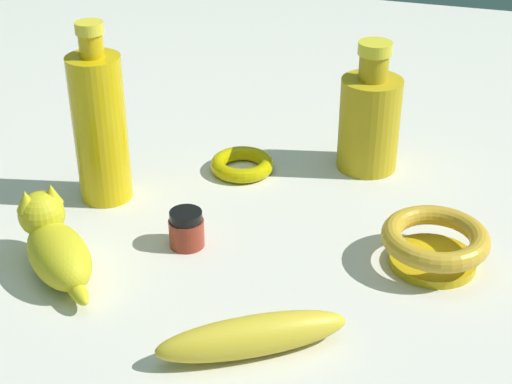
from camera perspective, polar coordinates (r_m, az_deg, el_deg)
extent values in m
plane|color=silver|center=(0.94, 0.00, -2.52)|extent=(2.00, 2.00, 0.00)
cylinder|color=gold|center=(0.89, 12.74, -4.88)|extent=(0.10, 0.10, 0.01)
torus|color=gold|center=(0.88, 12.96, -3.27)|extent=(0.12, 0.12, 0.02)
ellipsoid|color=gold|center=(0.75, -0.25, -10.47)|extent=(0.18, 0.13, 0.04)
cylinder|color=maroon|center=(0.90, -5.08, -2.97)|extent=(0.04, 0.04, 0.03)
cylinder|color=yellow|center=(0.89, -5.13, -2.18)|extent=(0.03, 0.03, 0.00)
cylinder|color=black|center=(0.89, -5.15, -1.77)|extent=(0.04, 0.04, 0.01)
cylinder|color=gold|center=(1.06, 8.26, 4.92)|extent=(0.08, 0.08, 0.13)
cylinder|color=gold|center=(1.03, 8.58, 9.01)|extent=(0.04, 0.04, 0.03)
cylinder|color=yellow|center=(1.02, 8.69, 10.33)|extent=(0.04, 0.04, 0.02)
cylinder|color=gold|center=(0.98, -11.29, 4.49)|extent=(0.07, 0.07, 0.19)
cylinder|color=gold|center=(0.94, -11.94, 10.44)|extent=(0.03, 0.03, 0.03)
cylinder|color=yellow|center=(0.93, -12.08, 11.64)|extent=(0.03, 0.03, 0.01)
torus|color=#BCAB05|center=(1.06, -1.02, 2.02)|extent=(0.09, 0.09, 0.02)
ellipsoid|color=gold|center=(0.87, -14.18, -4.51)|extent=(0.13, 0.12, 0.06)
sphere|color=gold|center=(0.90, -15.38, -1.56)|extent=(0.05, 0.05, 0.05)
cone|color=gold|center=(0.88, -16.44, -0.58)|extent=(0.02, 0.02, 0.02)
cone|color=gold|center=(0.89, -14.69, -0.11)|extent=(0.02, 0.02, 0.02)
ellipsoid|color=gold|center=(0.83, -12.93, -6.98)|extent=(0.05, 0.05, 0.02)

